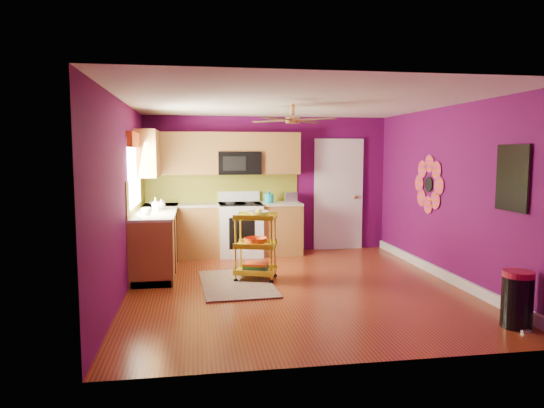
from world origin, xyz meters
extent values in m
plane|color=maroon|center=(0.00, 0.00, 0.00)|extent=(5.00, 5.00, 0.00)
cube|color=#590A4D|center=(0.00, 2.50, 1.25)|extent=(4.50, 0.04, 2.50)
cube|color=#590A4D|center=(0.00, -2.50, 1.25)|extent=(4.50, 0.04, 2.50)
cube|color=#590A4D|center=(-2.25, 0.00, 1.25)|extent=(0.04, 5.00, 2.50)
cube|color=#590A4D|center=(2.25, 0.00, 1.25)|extent=(0.04, 5.00, 2.50)
cube|color=silver|center=(0.00, 0.00, 2.50)|extent=(4.50, 5.00, 0.04)
cube|color=white|center=(2.22, 0.00, 0.07)|extent=(0.05, 4.90, 0.14)
cube|color=brown|center=(-1.95, 1.35, 0.45)|extent=(0.60, 2.30, 0.90)
cube|color=brown|center=(-0.85, 2.20, 0.45)|extent=(2.80, 0.60, 0.90)
cube|color=beige|center=(-1.95, 1.35, 0.92)|extent=(0.63, 2.30, 0.04)
cube|color=beige|center=(-0.85, 2.20, 0.92)|extent=(2.80, 0.63, 0.04)
cube|color=black|center=(-1.95, 1.35, 0.05)|extent=(0.54, 2.30, 0.10)
cube|color=black|center=(-0.85, 2.20, 0.05)|extent=(2.80, 0.54, 0.10)
cube|color=white|center=(-0.55, 2.17, 0.46)|extent=(0.76, 0.66, 0.92)
cube|color=black|center=(-0.55, 2.17, 0.93)|extent=(0.76, 0.62, 0.03)
cube|color=white|center=(-0.55, 2.45, 1.04)|extent=(0.76, 0.06, 0.18)
cube|color=black|center=(-0.55, 1.84, 0.45)|extent=(0.45, 0.02, 0.55)
cube|color=brown|center=(-1.59, 2.33, 1.83)|extent=(1.32, 0.33, 0.75)
cube|color=brown|center=(0.19, 2.33, 1.83)|extent=(0.72, 0.33, 0.75)
cube|color=brown|center=(-0.55, 2.33, 2.03)|extent=(0.76, 0.33, 0.34)
cube|color=brown|center=(-2.08, 1.85, 1.83)|extent=(0.33, 1.30, 0.75)
cube|color=black|center=(-0.55, 2.30, 1.65)|extent=(0.76, 0.38, 0.40)
cube|color=olive|center=(-0.85, 2.49, 1.20)|extent=(2.80, 0.01, 0.51)
cube|color=olive|center=(-2.24, 1.35, 1.20)|extent=(0.01, 2.30, 0.51)
cube|color=white|center=(-2.23, 1.05, 1.55)|extent=(0.03, 1.20, 1.00)
cube|color=#E64B14|center=(-2.20, 1.05, 2.02)|extent=(0.08, 1.35, 0.22)
cube|color=white|center=(1.35, 2.48, 1.02)|extent=(0.85, 0.04, 2.05)
cube|color=white|center=(1.35, 2.46, 1.02)|extent=(0.95, 0.02, 2.15)
sphere|color=#BF8C3F|center=(1.67, 2.42, 1.00)|extent=(0.07, 0.07, 0.07)
cylinder|color=black|center=(2.23, 0.60, 1.35)|extent=(0.01, 0.24, 0.24)
cube|color=teal|center=(2.23, -1.40, 1.55)|extent=(0.03, 0.52, 0.72)
cube|color=black|center=(2.21, -1.40, 1.55)|extent=(0.01, 0.56, 0.76)
cylinder|color=#BF8C3F|center=(0.00, 0.20, 2.42)|extent=(0.06, 0.06, 0.16)
cylinder|color=#BF8C3F|center=(0.00, 0.20, 2.28)|extent=(0.20, 0.20, 0.08)
cube|color=#4C2D19|center=(0.27, 0.47, 2.28)|extent=(0.47, 0.47, 0.01)
cube|color=#4C2D19|center=(-0.27, 0.47, 2.28)|extent=(0.47, 0.47, 0.01)
cube|color=#4C2D19|center=(-0.27, -0.07, 2.28)|extent=(0.47, 0.47, 0.01)
cube|color=#4C2D19|center=(0.27, -0.07, 2.28)|extent=(0.47, 0.47, 0.01)
cube|color=black|center=(-0.78, 0.23, 0.01)|extent=(1.05, 1.63, 0.02)
cylinder|color=yellow|center=(-0.79, 0.33, 0.49)|extent=(0.03, 0.03, 0.89)
cylinder|color=yellow|center=(-0.30, 0.18, 0.49)|extent=(0.03, 0.03, 0.89)
cylinder|color=yellow|center=(-0.68, 0.67, 0.49)|extent=(0.03, 0.03, 0.89)
cylinder|color=yellow|center=(-0.19, 0.52, 0.49)|extent=(0.03, 0.03, 0.89)
sphere|color=black|center=(-0.79, 0.33, 0.03)|extent=(0.06, 0.06, 0.06)
sphere|color=black|center=(-0.30, 0.18, 0.03)|extent=(0.06, 0.06, 0.06)
sphere|color=black|center=(-0.68, 0.67, 0.03)|extent=(0.06, 0.06, 0.06)
sphere|color=black|center=(-0.19, 0.52, 0.03)|extent=(0.06, 0.06, 0.06)
cube|color=yellow|center=(-0.49, 0.42, 0.91)|extent=(0.68, 0.57, 0.03)
cube|color=yellow|center=(-0.49, 0.42, 0.50)|extent=(0.68, 0.57, 0.03)
cube|color=yellow|center=(-0.49, 0.42, 0.13)|extent=(0.68, 0.57, 0.03)
imported|color=beige|center=(-0.44, 0.41, 0.97)|extent=(0.40, 0.40, 0.08)
sphere|color=yellow|center=(-0.44, 0.41, 0.99)|extent=(0.10, 0.10, 0.10)
imported|color=#E64B14|center=(-0.49, 0.42, 0.57)|extent=(0.41, 0.41, 0.10)
cube|color=navy|center=(-0.49, 0.42, 0.16)|extent=(0.40, 0.34, 0.04)
cube|color=#267233|center=(-0.49, 0.42, 0.20)|extent=(0.40, 0.34, 0.04)
cube|color=#E64B14|center=(-0.49, 0.42, 0.24)|extent=(0.40, 0.34, 0.03)
cylinder|color=black|center=(1.99, -1.90, 0.27)|extent=(0.34, 0.34, 0.54)
cylinder|color=#A81832|center=(1.99, -1.90, 0.57)|extent=(0.32, 0.32, 0.06)
cube|color=beige|center=(1.99, -2.06, 0.01)|extent=(0.11, 0.06, 0.03)
cylinder|color=teal|center=(-0.03, 2.22, 1.02)|extent=(0.18, 0.18, 0.16)
sphere|color=teal|center=(-0.03, 2.22, 1.12)|extent=(0.06, 0.06, 0.06)
cube|color=beige|center=(0.39, 2.26, 1.03)|extent=(0.22, 0.15, 0.18)
imported|color=#EA3F72|center=(-1.94, 1.18, 1.05)|extent=(0.10, 0.10, 0.21)
imported|color=white|center=(-1.87, 1.45, 1.02)|extent=(0.12, 0.12, 0.16)
imported|color=white|center=(-1.98, 2.00, 0.97)|extent=(0.28, 0.28, 0.07)
imported|color=white|center=(-2.04, 0.73, 0.99)|extent=(0.13, 0.13, 0.11)
camera|label=1|loc=(-1.33, -6.40, 1.83)|focal=32.00mm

